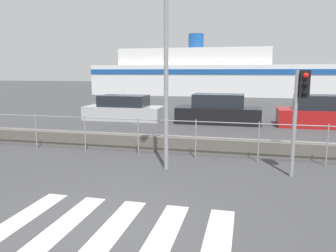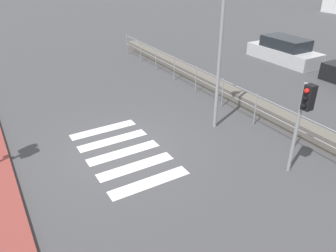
{
  "view_description": "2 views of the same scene",
  "coord_description": "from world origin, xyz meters",
  "px_view_note": "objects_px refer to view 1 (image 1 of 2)",
  "views": [
    {
      "loc": [
        2.43,
        -4.92,
        2.69
      ],
      "look_at": [
        0.77,
        2.0,
        1.5
      ],
      "focal_mm": 35.0,
      "sensor_mm": 36.0,
      "label": 1
    },
    {
      "loc": [
        8.63,
        -3.31,
        5.65
      ],
      "look_at": [
        1.38,
        1.0,
        1.2
      ],
      "focal_mm": 35.0,
      "sensor_mm": 36.0,
      "label": 2
    }
  ],
  "objects_px": {
    "parked_car_black": "(218,111)",
    "parked_car_silver": "(124,109)",
    "ferry_boat": "(220,75)",
    "parked_car_red": "(321,113)",
    "streetlamp": "(164,35)",
    "traffic_light_far": "(301,99)"
  },
  "relations": [
    {
      "from": "parked_car_black",
      "to": "parked_car_red",
      "type": "xyz_separation_m",
      "value": [
        4.99,
        0.0,
        0.01
      ]
    },
    {
      "from": "ferry_boat",
      "to": "parked_car_black",
      "type": "bearing_deg",
      "value": -85.53
    },
    {
      "from": "streetlamp",
      "to": "parked_car_silver",
      "type": "distance_m",
      "value": 10.43
    },
    {
      "from": "streetlamp",
      "to": "ferry_boat",
      "type": "distance_m",
      "value": 31.27
    },
    {
      "from": "parked_car_black",
      "to": "ferry_boat",
      "type": "bearing_deg",
      "value": 94.47
    },
    {
      "from": "traffic_light_far",
      "to": "parked_car_red",
      "type": "relative_size",
      "value": 0.67
    },
    {
      "from": "traffic_light_far",
      "to": "parked_car_red",
      "type": "xyz_separation_m",
      "value": [
        2.26,
        8.53,
        -1.34
      ]
    },
    {
      "from": "traffic_light_far",
      "to": "parked_car_red",
      "type": "height_order",
      "value": "traffic_light_far"
    },
    {
      "from": "ferry_boat",
      "to": "parked_car_black",
      "type": "height_order",
      "value": "ferry_boat"
    },
    {
      "from": "streetlamp",
      "to": "parked_car_silver",
      "type": "bearing_deg",
      "value": 117.36
    },
    {
      "from": "ferry_boat",
      "to": "parked_car_red",
      "type": "relative_size",
      "value": 7.51
    },
    {
      "from": "parked_car_black",
      "to": "traffic_light_far",
      "type": "bearing_deg",
      "value": -72.28
    },
    {
      "from": "parked_car_red",
      "to": "parked_car_black",
      "type": "bearing_deg",
      "value": -180.0
    },
    {
      "from": "parked_car_silver",
      "to": "parked_car_red",
      "type": "xyz_separation_m",
      "value": [
        10.26,
        0.0,
        0.07
      ]
    },
    {
      "from": "traffic_light_far",
      "to": "streetlamp",
      "type": "relative_size",
      "value": 0.47
    },
    {
      "from": "parked_car_black",
      "to": "parked_car_silver",
      "type": "bearing_deg",
      "value": 180.0
    },
    {
      "from": "traffic_light_far",
      "to": "parked_car_red",
      "type": "bearing_deg",
      "value": 75.15
    },
    {
      "from": "ferry_boat",
      "to": "parked_car_silver",
      "type": "relative_size",
      "value": 6.97
    },
    {
      "from": "traffic_light_far",
      "to": "ferry_boat",
      "type": "relative_size",
      "value": 0.09
    },
    {
      "from": "ferry_boat",
      "to": "parked_car_silver",
      "type": "height_order",
      "value": "ferry_boat"
    },
    {
      "from": "traffic_light_far",
      "to": "parked_car_black",
      "type": "height_order",
      "value": "traffic_light_far"
    },
    {
      "from": "traffic_light_far",
      "to": "ferry_boat",
      "type": "xyz_separation_m",
      "value": [
        -4.48,
        30.9,
        0.24
      ]
    }
  ]
}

